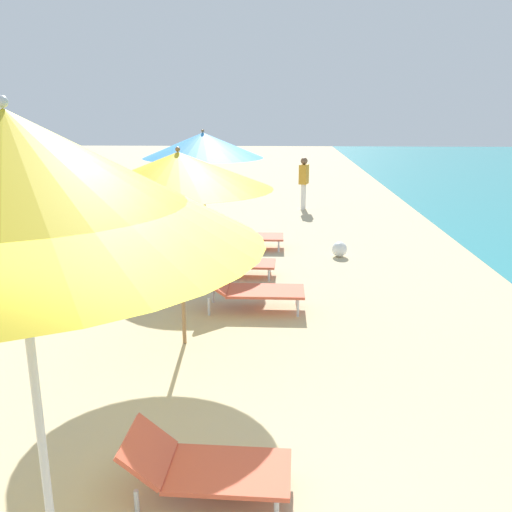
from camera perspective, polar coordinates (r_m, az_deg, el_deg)
umbrella_nearest at (r=3.03m, az=-24.02°, el=7.21°), size 2.55×2.55×3.03m
lounger_nearest_shoreside at (r=4.65m, az=-5.30°, el=-20.77°), size 1.32×0.65×0.51m
umbrella_second at (r=6.72m, az=-8.03°, el=8.72°), size 2.29×2.29×2.51m
lounger_second_shoreside at (r=8.28m, az=-0.60°, el=-3.36°), size 1.58×0.65×0.62m
umbrella_farthest at (r=10.74m, az=-5.50°, el=11.33°), size 2.31×2.31×2.55m
lounger_farthest_shoreside at (r=11.86m, az=-0.41°, el=2.21°), size 1.29×0.68×0.58m
lounger_farthest_inland at (r=9.94m, az=-2.23°, el=-0.52°), size 1.42×0.66×0.55m
person_walking_near at (r=10.25m, az=-23.99°, el=2.98°), size 0.37×0.24×1.69m
person_walking_mid at (r=16.42m, az=4.97°, el=8.00°), size 0.32×0.41×1.53m
beach_ball at (r=11.35m, az=8.63°, el=0.70°), size 0.31×0.31×0.31m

